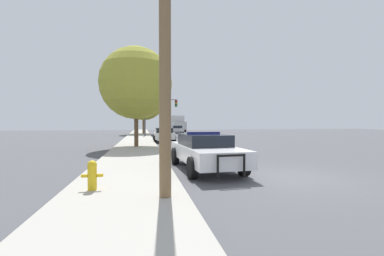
{
  "coord_description": "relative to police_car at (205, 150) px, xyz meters",
  "views": [
    {
      "loc": [
        -4.64,
        -7.71,
        1.81
      ],
      "look_at": [
        -0.95,
        11.4,
        1.38
      ],
      "focal_mm": 24.0,
      "sensor_mm": 36.0,
      "label": 1
    }
  ],
  "objects": [
    {
      "name": "traffic_light",
      "position": [
        -0.34,
        23.06,
        2.79
      ],
      "size": [
        4.17,
        0.35,
        4.74
      ],
      "color": "#424247",
      "rests_on": "sidewalk_left"
    },
    {
      "name": "fire_hydrant",
      "position": [
        -3.6,
        -2.93,
        -0.22
      ],
      "size": [
        0.52,
        0.23,
        0.74
      ],
      "color": "gold",
      "rests_on": "sidewalk_left"
    },
    {
      "name": "utility_pole",
      "position": [
        -1.87,
        -3.86,
        3.7
      ],
      "size": [
        1.4,
        0.27,
        8.42
      ],
      "color": "brown",
      "rests_on": "sidewalk_left"
    },
    {
      "name": "tree_sidewalk_near",
      "position": [
        -2.8,
        8.65,
        3.79
      ],
      "size": [
        5.01,
        5.01,
        6.91
      ],
      "color": "brown",
      "rests_on": "sidewalk_left"
    },
    {
      "name": "ground_plane",
      "position": [
        2.27,
        -1.91,
        -0.74
      ],
      "size": [
        110.0,
        110.0,
        0.0
      ],
      "primitive_type": "plane",
      "color": "#4F4F54"
    },
    {
      "name": "police_car",
      "position": [
        0.0,
        0.0,
        0.0
      ],
      "size": [
        2.23,
        5.07,
        1.44
      ],
      "rotation": [
        0.0,
        0.0,
        3.2
      ],
      "color": "white",
      "rests_on": "ground_plane"
    },
    {
      "name": "car_background_midblock",
      "position": [
        -0.42,
        14.16,
        -0.04
      ],
      "size": [
        1.97,
        3.95,
        1.3
      ],
      "rotation": [
        0.0,
        0.0,
        -0.01
      ],
      "color": "silver",
      "rests_on": "ground_plane"
    },
    {
      "name": "box_truck",
      "position": [
        4.4,
        41.63,
        0.91
      ],
      "size": [
        2.76,
        8.03,
        3.13
      ],
      "rotation": [
        0.0,
        0.0,
        3.17
      ],
      "color": "#B7B7BC",
      "rests_on": "ground_plane"
    },
    {
      "name": "car_background_distant",
      "position": [
        3.27,
        33.03,
        -0.05
      ],
      "size": [
        1.99,
        4.54,
        1.28
      ],
      "rotation": [
        0.0,
        0.0,
        -0.01
      ],
      "color": "#B7B7BC",
      "rests_on": "ground_plane"
    },
    {
      "name": "sidewalk_left",
      "position": [
        -2.83,
        -1.91,
        -0.67
      ],
      "size": [
        3.0,
        110.0,
        0.13
      ],
      "color": "#ADA89E",
      "rests_on": "ground_plane"
    },
    {
      "name": "tree_sidewalk_far",
      "position": [
        -2.17,
        29.54,
        4.53
      ],
      "size": [
        6.28,
        6.28,
        8.28
      ],
      "color": "brown",
      "rests_on": "sidewalk_left"
    }
  ]
}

